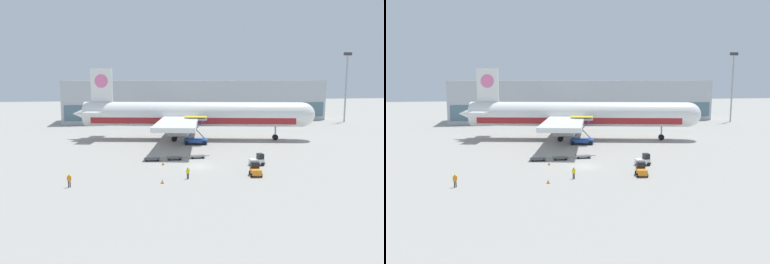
# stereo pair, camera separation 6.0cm
# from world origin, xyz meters

# --- Properties ---
(ground_plane) EXTENTS (400.00, 400.00, 0.00)m
(ground_plane) POSITION_xyz_m (0.00, 0.00, 0.00)
(ground_plane) COLOR #9E9B93
(terminal_building) EXTENTS (90.00, 18.20, 14.00)m
(terminal_building) POSITION_xyz_m (14.13, 71.48, 6.99)
(terminal_building) COLOR #B2B7BC
(terminal_building) RESTS_ON ground_plane
(light_mast) EXTENTS (2.80, 0.50, 23.32)m
(light_mast) POSITION_xyz_m (62.53, 55.89, 13.50)
(light_mast) COLOR #9EA0A5
(light_mast) RESTS_ON ground_plane
(airplane_main) EXTENTS (57.22, 48.56, 17.00)m
(airplane_main) POSITION_xyz_m (3.68, 28.40, 5.84)
(airplane_main) COLOR white
(airplane_main) RESTS_ON ground_plane
(scissor_lift_loader) EXTENTS (5.74, 4.36, 6.18)m
(scissor_lift_loader) POSITION_xyz_m (3.86, 21.49, 2.30)
(scissor_lift_loader) COLOR #284C99
(scissor_lift_loader) RESTS_ON ground_plane
(baggage_tug_foreground) EXTENTS (1.97, 2.64, 2.00)m
(baggage_tug_foreground) POSITION_xyz_m (7.20, -7.44, 0.88)
(baggage_tug_foreground) COLOR orange
(baggage_tug_foreground) RESTS_ON ground_plane
(baggage_tug_mid) EXTENTS (2.52, 1.74, 2.00)m
(baggage_tug_mid) POSITION_xyz_m (9.96, -1.00, 0.88)
(baggage_tug_mid) COLOR silver
(baggage_tug_mid) RESTS_ON ground_plane
(baggage_dolly_lead) EXTENTS (3.71, 1.52, 0.48)m
(baggage_dolly_lead) POSITION_xyz_m (-7.17, 5.76, 0.39)
(baggage_dolly_lead) COLOR #56565B
(baggage_dolly_lead) RESTS_ON ground_plane
(baggage_dolly_second) EXTENTS (3.71, 1.52, 0.48)m
(baggage_dolly_second) POSITION_xyz_m (-3.17, 5.95, 0.39)
(baggage_dolly_second) COLOR #56565B
(baggage_dolly_second) RESTS_ON ground_plane
(baggage_dolly_third) EXTENTS (3.71, 1.52, 0.48)m
(baggage_dolly_third) POSITION_xyz_m (1.19, 6.59, 0.39)
(baggage_dolly_third) COLOR #56565B
(baggage_dolly_third) RESTS_ON ground_plane
(ground_crew_near) EXTENTS (0.55, 0.30, 1.83)m
(ground_crew_near) POSITION_xyz_m (-19.42, -8.64, 1.09)
(ground_crew_near) COLOR black
(ground_crew_near) RESTS_ON ground_plane
(ground_crew_far) EXTENTS (0.53, 0.35, 1.75)m
(ground_crew_far) POSITION_xyz_m (-3.08, -7.36, 1.03)
(ground_crew_far) COLOR black
(ground_crew_far) RESTS_ON ground_plane
(traffic_cone_near) EXTENTS (0.40, 0.40, 0.63)m
(traffic_cone_near) POSITION_xyz_m (-6.98, -8.99, 0.31)
(traffic_cone_near) COLOR black
(traffic_cone_near) RESTS_ON ground_plane
(traffic_cone_far) EXTENTS (0.40, 0.40, 0.66)m
(traffic_cone_far) POSITION_xyz_m (-5.62, 2.23, 0.32)
(traffic_cone_far) COLOR black
(traffic_cone_far) RESTS_ON ground_plane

